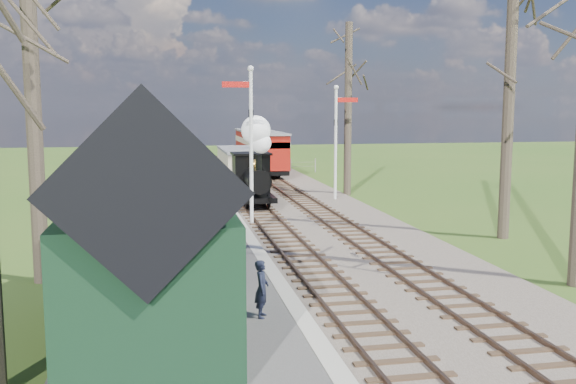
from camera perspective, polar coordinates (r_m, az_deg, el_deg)
name	(u,v)px	position (r m, az deg, el deg)	size (l,w,h in m)	color
distant_hills	(215,287)	(76.11, -6.49, -8.41)	(114.40, 48.00, 22.02)	#385B23
ballast_bed	(276,202)	(31.41, -1.09, -0.86)	(8.00, 60.00, 0.10)	brown
track_near	(250,201)	(31.21, -3.44, -0.84)	(1.60, 60.00, 0.15)	brown
track_far	(302,200)	(31.65, 1.23, -0.71)	(1.60, 60.00, 0.15)	brown
platform	(181,236)	(23.08, -9.49, -3.91)	(5.00, 44.00, 0.20)	#474442
coping_strip	(246,234)	(23.24, -3.80, -3.73)	(0.40, 44.00, 0.21)	#B2AD9E
station_shed	(151,229)	(12.85, -12.09, -3.27)	(3.25, 6.30, 4.78)	black
semaphore_near	(249,134)	(24.85, -3.46, 5.18)	(1.22, 0.24, 6.22)	silver
semaphore_far	(337,134)	(31.77, 4.39, 5.19)	(1.22, 0.24, 5.72)	silver
bare_trees	(344,88)	(19.47, 5.04, 9.19)	(15.51, 22.39, 12.00)	#382D23
fence_line	(228,166)	(45.02, -5.39, 2.29)	(12.60, 0.08, 1.00)	slate
locomotive	(254,168)	(29.28, -3.04, 2.17)	(1.64, 3.82, 4.09)	black
coach	(239,167)	(35.31, -4.37, 2.25)	(1.91, 6.55, 2.01)	black
red_carriage_a	(266,153)	(42.50, -1.96, 3.50)	(2.30, 5.70, 2.42)	black
red_carriage_b	(255,148)	(47.92, -2.98, 3.95)	(2.30, 5.70, 2.42)	black
sign_board	(224,274)	(15.04, -5.75, -7.25)	(0.13, 0.83, 1.22)	#0F4824
bench	(217,308)	(13.46, -6.29, -10.17)	(0.87, 1.37, 0.76)	#4B2F1A
person	(262,289)	(13.75, -2.35, -8.59)	(0.45, 0.30, 1.24)	black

